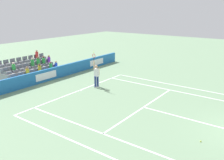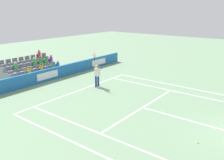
# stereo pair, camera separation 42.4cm
# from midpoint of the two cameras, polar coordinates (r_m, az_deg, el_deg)

# --- Properties ---
(line_baseline) EXTENTS (10.97, 0.10, 0.01)m
(line_baseline) POSITION_cam_midpoint_polar(r_m,az_deg,el_deg) (18.32, -6.96, -2.39)
(line_baseline) COLOR white
(line_baseline) RESTS_ON ground
(line_service) EXTENTS (8.23, 0.10, 0.01)m
(line_service) POSITION_cam_midpoint_polar(r_m,az_deg,el_deg) (15.21, 8.12, -6.50)
(line_service) COLOR white
(line_service) RESTS_ON ground
(line_centre_service) EXTENTS (0.10, 6.40, 0.01)m
(line_centre_service) POSITION_cam_midpoint_polar(r_m,az_deg,el_deg) (14.08, 19.64, -9.32)
(line_centre_service) COLOR white
(line_centre_service) RESTS_ON ground
(line_singles_sideline_left) EXTENTS (0.10, 11.89, 0.01)m
(line_singles_sideline_left) POSITION_cam_midpoint_polar(r_m,az_deg,el_deg) (11.89, -0.07, -13.31)
(line_singles_sideline_left) COLOR white
(line_singles_sideline_left) RESTS_ON ground
(line_singles_sideline_right) EXTENTS (0.10, 11.89, 0.01)m
(line_singles_sideline_right) POSITION_cam_midpoint_polar(r_m,az_deg,el_deg) (18.53, 15.69, -2.68)
(line_singles_sideline_right) COLOR white
(line_singles_sideline_right) RESTS_ON ground
(line_doubles_sideline_left) EXTENTS (0.10, 11.89, 0.01)m
(line_doubles_sideline_left) POSITION_cam_midpoint_polar(r_m,az_deg,el_deg) (10.99, -4.62, -16.09)
(line_doubles_sideline_left) COLOR white
(line_doubles_sideline_left) RESTS_ON ground
(line_doubles_sideline_right) EXTENTS (0.10, 11.89, 0.01)m
(line_doubles_sideline_right) POSITION_cam_midpoint_polar(r_m,az_deg,el_deg) (19.75, 17.20, -1.61)
(line_doubles_sideline_right) COLOR white
(line_doubles_sideline_right) RESTS_ON ground
(line_centre_mark) EXTENTS (0.10, 0.20, 0.01)m
(line_centre_mark) POSITION_cam_midpoint_polar(r_m,az_deg,el_deg) (18.25, -6.73, -2.45)
(line_centre_mark) COLOR white
(line_centre_mark) RESTS_ON ground
(sponsor_barrier) EXTENTS (19.99, 0.22, 1.05)m
(sponsor_barrier) POSITION_cam_midpoint_polar(r_m,az_deg,el_deg) (20.99, -14.67, 1.14)
(sponsor_barrier) COLOR #1E66AD
(sponsor_barrier) RESTS_ON ground
(tennis_player) EXTENTS (0.52, 0.39, 2.85)m
(tennis_player) POSITION_cam_midpoint_polar(r_m,az_deg,el_deg) (18.63, -2.96, 1.23)
(tennis_player) COLOR navy
(tennis_player) RESTS_ON ground
(stadium_stand) EXTENTS (4.96, 2.85, 2.20)m
(stadium_stand) POSITION_cam_midpoint_polar(r_m,az_deg,el_deg) (22.81, -18.20, 2.16)
(stadium_stand) COLOR gray
(stadium_stand) RESTS_ON ground
(loose_tennis_ball) EXTENTS (0.07, 0.07, 0.07)m
(loose_tennis_ball) POSITION_cam_midpoint_polar(r_m,az_deg,el_deg) (12.10, 20.76, -13.75)
(loose_tennis_ball) COLOR #D1E533
(loose_tennis_ball) RESTS_ON ground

